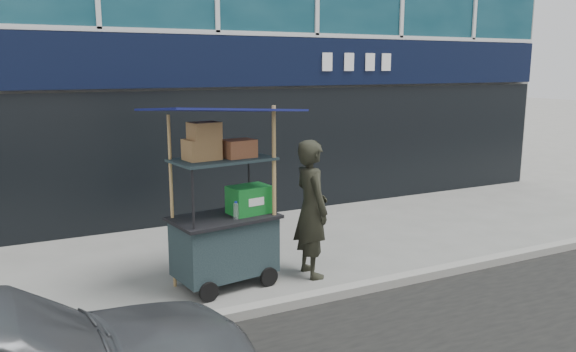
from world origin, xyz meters
TOP-DOWN VIEW (x-y plane):
  - ground at (0.00, 0.00)m, footprint 80.00×80.00m
  - curb at (0.00, -0.20)m, footprint 80.00×0.18m
  - vendor_cart at (-1.04, 0.83)m, footprint 1.93×1.49m
  - vendor_man at (0.11, 0.64)m, footprint 0.49×0.71m

SIDE VIEW (x-z plane):
  - ground at x=0.00m, z-range 0.00..0.00m
  - curb at x=0.00m, z-range 0.00..0.12m
  - vendor_cart at x=-1.04m, z-range -0.36..2.03m
  - vendor_man at x=0.11m, z-range 0.00..1.87m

